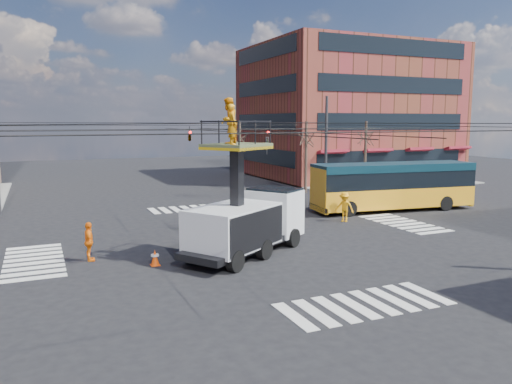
% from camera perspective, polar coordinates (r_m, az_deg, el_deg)
% --- Properties ---
extents(ground, '(120.00, 120.00, 0.00)m').
position_cam_1_polar(ground, '(25.63, -1.00, -5.42)').
color(ground, black).
rests_on(ground, ground).
extents(sidewalk_ne, '(18.00, 18.00, 0.12)m').
position_cam_1_polar(sidewalk_ne, '(53.93, 11.04, 1.63)').
color(sidewalk_ne, slate).
rests_on(sidewalk_ne, ground).
extents(crosswalks, '(22.40, 22.40, 0.02)m').
position_cam_1_polar(crosswalks, '(25.63, -1.00, -5.40)').
color(crosswalks, silver).
rests_on(crosswalks, ground).
extents(building_ne, '(20.06, 16.06, 14.00)m').
position_cam_1_polar(building_ne, '(56.62, 10.32, 8.99)').
color(building_ne, brown).
rests_on(building_ne, ground).
extents(overhead_network, '(24.24, 24.24, 8.00)m').
position_cam_1_polar(overhead_network, '(25.32, -1.53, 4.24)').
color(overhead_network, '#2D2D30').
rests_on(overhead_network, ground).
extents(tree_a, '(2.00, 2.00, 6.00)m').
position_cam_1_polar(tree_a, '(39.33, -1.91, 6.10)').
color(tree_a, '#382B21').
rests_on(tree_a, ground).
extents(tree_b, '(2.00, 2.00, 6.00)m').
position_cam_1_polar(tree_b, '(41.94, 5.76, 6.19)').
color(tree_b, '#382B21').
rests_on(tree_b, ground).
extents(tree_c, '(2.00, 2.00, 6.00)m').
position_cam_1_polar(tree_c, '(45.19, 12.44, 6.17)').
color(tree_c, '#382B21').
rests_on(tree_c, ground).
extents(utility_truck, '(7.11, 5.78, 6.98)m').
position_cam_1_polar(utility_truck, '(22.46, -1.03, -1.66)').
color(utility_truck, black).
rests_on(utility_truck, ground).
extents(city_bus, '(11.36, 3.92, 3.20)m').
position_cam_1_polar(city_bus, '(34.89, 15.41, 0.77)').
color(city_bus, gold).
rests_on(city_bus, ground).
extents(traffic_cone, '(0.36, 0.36, 0.68)m').
position_cam_1_polar(traffic_cone, '(21.45, -11.48, -7.35)').
color(traffic_cone, '#EB4709').
rests_on(traffic_cone, ground).
extents(worker_ground, '(0.43, 1.01, 1.71)m').
position_cam_1_polar(worker_ground, '(22.70, -18.54, -5.40)').
color(worker_ground, orange).
rests_on(worker_ground, ground).
extents(flagger, '(1.21, 1.33, 1.79)m').
position_cam_1_polar(flagger, '(30.37, 10.09, -1.69)').
color(flagger, '#FFA310').
rests_on(flagger, ground).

